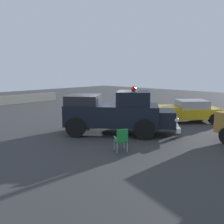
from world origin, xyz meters
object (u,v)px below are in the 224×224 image
vintage_fire_truck (116,112)px  lawn_chair_spare (122,138)px  lawn_chair_by_car (117,114)px  classic_hot_rod (187,111)px

vintage_fire_truck → lawn_chair_spare: vintage_fire_truck is taller
lawn_chair_spare → lawn_chair_by_car: bearing=-136.7°
vintage_fire_truck → lawn_chair_by_car: vintage_fire_truck is taller
classic_hot_rod → lawn_chair_by_car: size_ratio=4.37×
vintage_fire_truck → lawn_chair_by_car: (-2.21, -1.88, -0.61)m
vintage_fire_truck → classic_hot_rod: size_ratio=1.37×
classic_hot_rod → lawn_chair_by_car: (3.31, -3.24, -0.16)m
lawn_chair_spare → classic_hot_rod: bearing=-173.5°
vintage_fire_truck → lawn_chair_by_car: 2.97m
vintage_fire_truck → classic_hot_rod: vintage_fire_truck is taller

